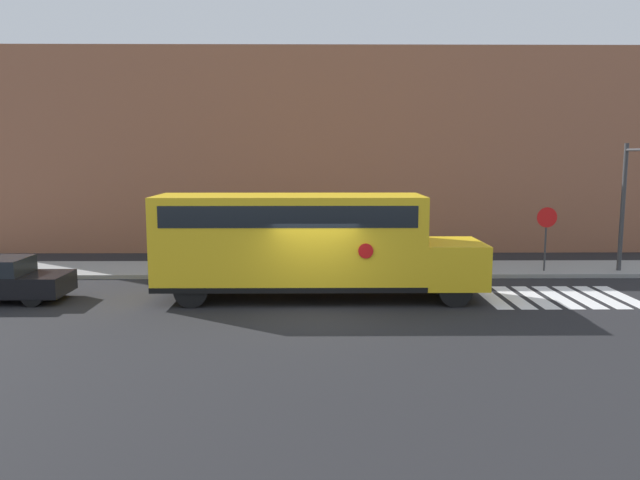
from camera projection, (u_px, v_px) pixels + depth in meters
name	position (u px, v px, depth m)	size (l,w,h in m)	color
ground_plane	(316.00, 314.00, 17.67)	(60.00, 60.00, 0.00)	black
sidewalk_strip	(315.00, 269.00, 24.10)	(44.00, 3.00, 0.15)	gray
building_backdrop	(315.00, 151.00, 29.92)	(32.00, 4.00, 9.27)	#935B42
crosswalk_stripes	(557.00, 297.00, 19.73)	(4.70, 3.20, 0.01)	white
school_bus	(303.00, 240.00, 19.28)	(10.04, 2.57, 3.24)	yellow
stop_sign	(546.00, 230.00, 23.17)	(0.75, 0.10, 2.54)	#38383A
traffic_light	(636.00, 190.00, 22.19)	(0.28, 2.68, 4.89)	#38383A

